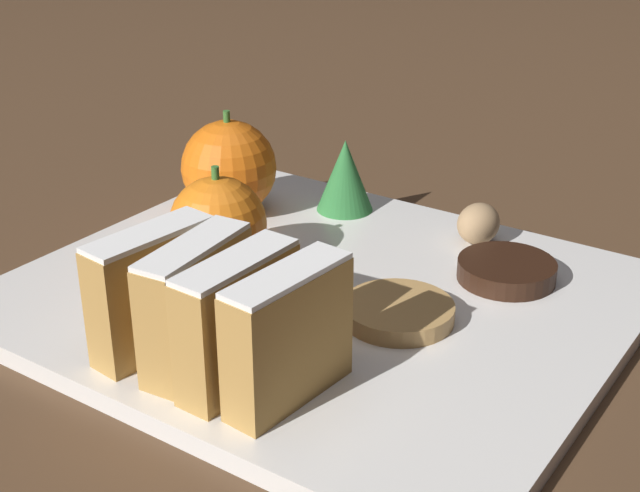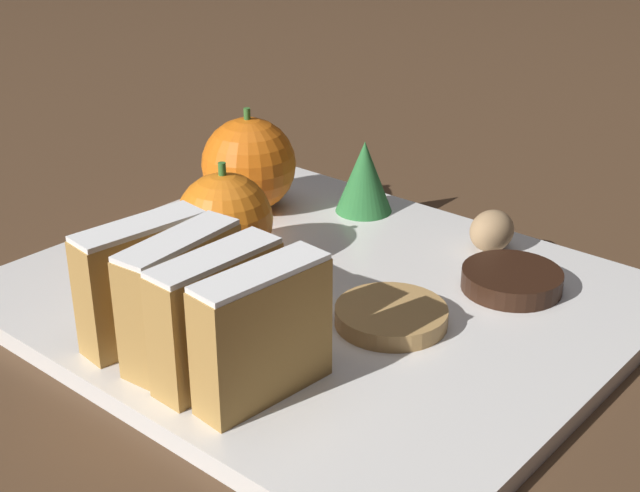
% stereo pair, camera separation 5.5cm
% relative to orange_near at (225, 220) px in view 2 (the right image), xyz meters
% --- Properties ---
extents(ground_plane, '(6.00, 6.00, 0.00)m').
position_rel_orange_near_xyz_m(ground_plane, '(0.01, -0.07, -0.04)').
color(ground_plane, '#513823').
extents(serving_platter, '(0.32, 0.37, 0.01)m').
position_rel_orange_near_xyz_m(serving_platter, '(0.01, -0.07, -0.04)').
color(serving_platter, white).
rests_on(serving_platter, ground_plane).
extents(stollen_slice_front, '(0.08, 0.03, 0.07)m').
position_rel_orange_near_xyz_m(stollen_slice_front, '(-0.09, -0.12, 0.00)').
color(stollen_slice_front, '#B28442').
rests_on(stollen_slice_front, serving_platter).
extents(stollen_slice_second, '(0.08, 0.03, 0.07)m').
position_rel_orange_near_xyz_m(stollen_slice_second, '(-0.10, -0.09, 0.00)').
color(stollen_slice_second, '#B28442').
rests_on(stollen_slice_second, serving_platter).
extents(stollen_slice_third, '(0.08, 0.03, 0.07)m').
position_rel_orange_near_xyz_m(stollen_slice_third, '(-0.09, -0.06, 0.00)').
color(stollen_slice_third, '#B28442').
rests_on(stollen_slice_third, serving_platter).
extents(stollen_slice_fourth, '(0.08, 0.03, 0.07)m').
position_rel_orange_near_xyz_m(stollen_slice_fourth, '(-0.09, -0.03, 0.00)').
color(stollen_slice_fourth, '#B28442').
rests_on(stollen_slice_fourth, serving_platter).
extents(orange_near, '(0.06, 0.06, 0.07)m').
position_rel_orange_near_xyz_m(orange_near, '(0.00, 0.00, 0.00)').
color(orange_near, orange).
rests_on(orange_near, serving_platter).
extents(orange_far, '(0.07, 0.07, 0.08)m').
position_rel_orange_near_xyz_m(orange_far, '(0.08, 0.06, 0.00)').
color(orange_far, orange).
rests_on(orange_far, serving_platter).
extents(walnut, '(0.03, 0.03, 0.03)m').
position_rel_orange_near_xyz_m(walnut, '(0.13, -0.12, -0.02)').
color(walnut, tan).
rests_on(walnut, serving_platter).
extents(chocolate_cookie, '(0.06, 0.06, 0.01)m').
position_rel_orange_near_xyz_m(chocolate_cookie, '(0.09, -0.16, -0.03)').
color(chocolate_cookie, black).
rests_on(chocolate_cookie, serving_platter).
extents(gingerbread_cookie, '(0.07, 0.07, 0.01)m').
position_rel_orange_near_xyz_m(gingerbread_cookie, '(0.01, -0.13, -0.03)').
color(gingerbread_cookie, tan).
rests_on(gingerbread_cookie, serving_platter).
extents(evergreen_sprig, '(0.04, 0.04, 0.06)m').
position_rel_orange_near_xyz_m(evergreen_sprig, '(0.13, -0.01, -0.00)').
color(evergreen_sprig, '#2D7538').
rests_on(evergreen_sprig, serving_platter).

